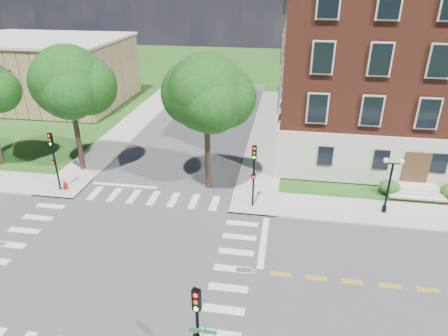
% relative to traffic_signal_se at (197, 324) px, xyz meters
% --- Properties ---
extents(ground, '(160.00, 160.00, 0.00)m').
position_rel_traffic_signal_se_xyz_m(ground, '(-6.83, 7.21, -3.19)').
color(ground, '#214814').
rests_on(ground, ground).
extents(road_ew, '(90.00, 12.00, 0.01)m').
position_rel_traffic_signal_se_xyz_m(road_ew, '(-6.83, 7.21, -3.18)').
color(road_ew, '#3D3D3F').
rests_on(road_ew, ground).
extents(road_ns, '(12.00, 90.00, 0.01)m').
position_rel_traffic_signal_se_xyz_m(road_ns, '(-6.83, 7.21, -3.18)').
color(road_ns, '#3D3D3F').
rests_on(road_ns, ground).
extents(sidewalk_ne, '(34.00, 34.00, 0.12)m').
position_rel_traffic_signal_se_xyz_m(sidewalk_ne, '(8.54, 22.59, -3.13)').
color(sidewalk_ne, '#9E9B93').
rests_on(sidewalk_ne, ground).
extents(sidewalk_nw, '(34.00, 34.00, 0.12)m').
position_rel_traffic_signal_se_xyz_m(sidewalk_nw, '(-22.21, 22.59, -3.13)').
color(sidewalk_nw, '#9E9B93').
rests_on(sidewalk_nw, ground).
extents(crosswalk_east, '(2.20, 10.20, 0.02)m').
position_rel_traffic_signal_se_xyz_m(crosswalk_east, '(0.37, 7.21, -3.19)').
color(crosswalk_east, silver).
rests_on(crosswalk_east, ground).
extents(stop_bar_east, '(0.40, 5.50, 0.00)m').
position_rel_traffic_signal_se_xyz_m(stop_bar_east, '(1.97, 10.21, -3.19)').
color(stop_bar_east, silver).
rests_on(stop_bar_east, ground).
extents(main_building, '(30.60, 22.40, 16.50)m').
position_rel_traffic_signal_se_xyz_m(main_building, '(17.16, 29.21, 5.15)').
color(main_building, beige).
rests_on(main_building, ground).
extents(secondary_building, '(20.40, 15.40, 8.30)m').
position_rel_traffic_signal_se_xyz_m(secondary_building, '(-28.83, 37.21, 1.09)').
color(secondary_building, '#8F7A4F').
rests_on(secondary_building, ground).
extents(tree_c, '(5.93, 5.93, 10.67)m').
position_rel_traffic_signal_se_xyz_m(tree_c, '(-14.56, 18.23, 4.61)').
color(tree_c, black).
rests_on(tree_c, ground).
extents(tree_d, '(5.79, 5.79, 10.59)m').
position_rel_traffic_signal_se_xyz_m(tree_d, '(-3.01, 16.86, 4.60)').
color(tree_d, black).
rests_on(tree_d, ground).
extents(traffic_signal_se, '(0.37, 0.44, 4.80)m').
position_rel_traffic_signal_se_xyz_m(traffic_signal_se, '(0.00, 0.00, 0.00)').
color(traffic_signal_se, black).
rests_on(traffic_signal_se, ground).
extents(traffic_signal_ne, '(0.36, 0.41, 4.80)m').
position_rel_traffic_signal_se_xyz_m(traffic_signal_ne, '(0.84, 14.34, 0.00)').
color(traffic_signal_ne, black).
rests_on(traffic_signal_ne, ground).
extents(traffic_signal_nw, '(0.38, 0.44, 4.80)m').
position_rel_traffic_signal_se_xyz_m(traffic_signal_nw, '(-14.50, 14.31, 0.00)').
color(traffic_signal_nw, black).
rests_on(traffic_signal_nw, ground).
extents(twin_lamp_west, '(1.36, 0.36, 4.23)m').
position_rel_traffic_signal_se_xyz_m(twin_lamp_west, '(10.26, 15.01, -0.66)').
color(twin_lamp_west, black).
rests_on(twin_lamp_west, ground).
extents(fire_hydrant, '(0.35, 0.35, 0.75)m').
position_rel_traffic_signal_se_xyz_m(fire_hydrant, '(-14.08, 14.42, -2.72)').
color(fire_hydrant, '#980F0B').
rests_on(fire_hydrant, ground).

